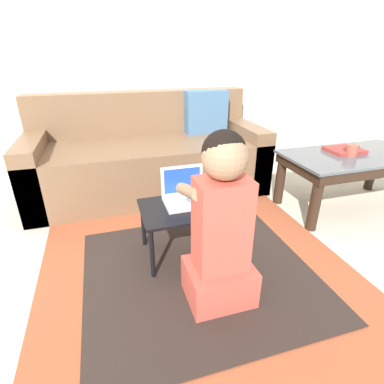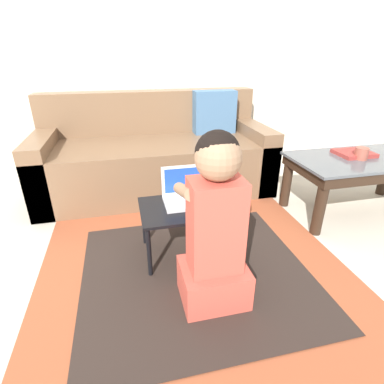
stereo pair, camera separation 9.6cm
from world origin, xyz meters
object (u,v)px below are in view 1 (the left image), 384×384
(laptop, at_px, (185,197))
(computer_mouse, at_px, (226,202))
(couch, at_px, (149,157))
(coffee_table, at_px, (353,163))
(person_seated, at_px, (221,227))
(cup_on_table, at_px, (352,150))
(laptop_desk, at_px, (189,212))
(book_on_table, at_px, (344,150))

(laptop, relative_size, computer_mouse, 2.11)
(couch, relative_size, coffee_table, 1.85)
(person_seated, xyz_separation_m, cup_on_table, (1.21, 0.57, 0.07))
(couch, height_order, laptop_desk, couch)
(person_seated, bearing_deg, cup_on_table, 25.42)
(laptop_desk, distance_m, computer_mouse, 0.21)
(cup_on_table, bearing_deg, laptop_desk, -170.92)
(couch, bearing_deg, computer_mouse, -76.45)
(coffee_table, bearing_deg, laptop_desk, -170.30)
(laptop, bearing_deg, laptop_desk, -85.79)
(couch, relative_size, laptop, 7.63)
(coffee_table, distance_m, laptop, 1.32)
(couch, distance_m, person_seated, 1.38)
(cup_on_table, bearing_deg, couch, 148.24)
(coffee_table, height_order, laptop_desk, coffee_table)
(laptop, xyz_separation_m, computer_mouse, (0.21, -0.10, -0.02))
(cup_on_table, xyz_separation_m, book_on_table, (0.02, 0.09, -0.03))
(coffee_table, height_order, computer_mouse, coffee_table)
(person_seated, distance_m, cup_on_table, 1.34)
(book_on_table, bearing_deg, person_seated, -151.72)
(laptop_desk, relative_size, computer_mouse, 4.59)
(coffee_table, relative_size, cup_on_table, 11.75)
(computer_mouse, xyz_separation_m, book_on_table, (1.06, 0.33, 0.10))
(laptop, xyz_separation_m, person_seated, (0.04, -0.43, 0.05))
(couch, xyz_separation_m, cup_on_table, (1.30, -0.80, 0.18))
(couch, relative_size, computer_mouse, 16.12)
(coffee_table, distance_m, cup_on_table, 0.13)
(coffee_table, bearing_deg, book_on_table, 122.52)
(laptop_desk, relative_size, book_on_table, 2.18)
(laptop_desk, distance_m, cup_on_table, 1.27)
(laptop, bearing_deg, coffee_table, 7.39)
(cup_on_table, distance_m, book_on_table, 0.09)
(coffee_table, height_order, cup_on_table, cup_on_table)
(person_seated, relative_size, book_on_table, 3.39)
(person_seated, relative_size, cup_on_table, 9.62)
(couch, xyz_separation_m, book_on_table, (1.31, -0.72, 0.16))
(couch, height_order, coffee_table, couch)
(couch, height_order, computer_mouse, couch)
(laptop_desk, xyz_separation_m, laptop, (-0.00, 0.05, 0.07))
(laptop_desk, distance_m, laptop, 0.09)
(coffee_table, height_order, person_seated, person_seated)
(couch, relative_size, laptop_desk, 3.51)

